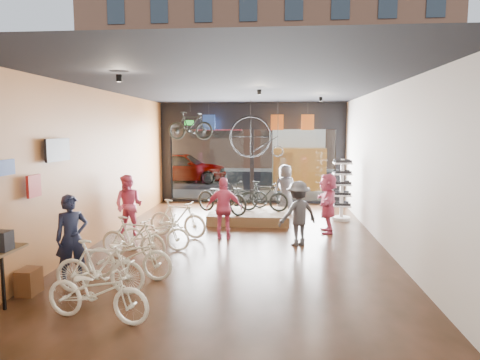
# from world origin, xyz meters

# --- Properties ---
(ground_plane) EXTENTS (7.00, 12.00, 0.04)m
(ground_plane) POSITION_xyz_m (0.00, 0.00, -0.02)
(ground_plane) COLOR black
(ground_plane) RESTS_ON ground
(ceiling) EXTENTS (7.00, 12.00, 0.04)m
(ceiling) POSITION_xyz_m (0.00, 0.00, 3.82)
(ceiling) COLOR black
(ceiling) RESTS_ON ground
(wall_left) EXTENTS (0.04, 12.00, 3.80)m
(wall_left) POSITION_xyz_m (-3.52, 0.00, 1.90)
(wall_left) COLOR #B0632E
(wall_left) RESTS_ON ground
(wall_right) EXTENTS (0.04, 12.00, 3.80)m
(wall_right) POSITION_xyz_m (3.52, 0.00, 1.90)
(wall_right) COLOR beige
(wall_right) RESTS_ON ground
(wall_back) EXTENTS (7.00, 0.04, 3.80)m
(wall_back) POSITION_xyz_m (0.00, -6.02, 1.90)
(wall_back) COLOR beige
(wall_back) RESTS_ON ground
(storefront) EXTENTS (7.00, 0.26, 3.80)m
(storefront) POSITION_xyz_m (0.00, 6.00, 1.90)
(storefront) COLOR black
(storefront) RESTS_ON ground
(exit_sign) EXTENTS (0.35, 0.06, 0.18)m
(exit_sign) POSITION_xyz_m (-2.40, 5.88, 3.05)
(exit_sign) COLOR #198C26
(exit_sign) RESTS_ON storefront
(street_road) EXTENTS (30.00, 18.00, 0.02)m
(street_road) POSITION_xyz_m (0.00, 15.00, -0.01)
(street_road) COLOR black
(street_road) RESTS_ON ground
(sidewalk_near) EXTENTS (30.00, 2.40, 0.12)m
(sidewalk_near) POSITION_xyz_m (0.00, 7.20, 0.06)
(sidewalk_near) COLOR slate
(sidewalk_near) RESTS_ON ground
(sidewalk_far) EXTENTS (30.00, 2.00, 0.12)m
(sidewalk_far) POSITION_xyz_m (0.00, 19.00, 0.06)
(sidewalk_far) COLOR slate
(sidewalk_far) RESTS_ON ground
(opposite_building) EXTENTS (26.00, 5.00, 14.00)m
(opposite_building) POSITION_xyz_m (0.00, 21.50, 7.00)
(opposite_building) COLOR brown
(opposite_building) RESTS_ON ground
(street_car) EXTENTS (4.76, 1.91, 1.62)m
(street_car) POSITION_xyz_m (-4.08, 12.00, 0.81)
(street_car) COLOR gray
(street_car) RESTS_ON street_road
(box_truck) EXTENTS (2.41, 7.22, 2.85)m
(box_truck) POSITION_xyz_m (1.95, 11.00, 1.42)
(box_truck) COLOR silver
(box_truck) RESTS_ON street_road
(floor_bike_0) EXTENTS (1.76, 0.89, 0.88)m
(floor_bike_0) POSITION_xyz_m (-1.68, -4.48, 0.44)
(floor_bike_0) COLOR white
(floor_bike_0) RESTS_ON ground_plane
(floor_bike_1) EXTENTS (1.58, 0.46, 0.95)m
(floor_bike_1) POSITION_xyz_m (-2.07, -3.49, 0.47)
(floor_bike_1) COLOR white
(floor_bike_1) RESTS_ON ground_plane
(floor_bike_2) EXTENTS (1.75, 0.72, 0.90)m
(floor_bike_2) POSITION_xyz_m (-1.83, -2.72, 0.45)
(floor_bike_2) COLOR white
(floor_bike_2) RESTS_ON ground_plane
(floor_bike_3) EXTENTS (1.60, 0.74, 0.93)m
(floor_bike_3) POSITION_xyz_m (-2.17, -1.48, 0.46)
(floor_bike_3) COLOR white
(floor_bike_3) RESTS_ON ground_plane
(floor_bike_4) EXTENTS (1.62, 0.60, 0.84)m
(floor_bike_4) POSITION_xyz_m (-1.86, -0.83, 0.42)
(floor_bike_4) COLOR white
(floor_bike_4) RESTS_ON ground_plane
(floor_bike_5) EXTENTS (1.70, 0.89, 0.99)m
(floor_bike_5) POSITION_xyz_m (-1.64, 0.46, 0.49)
(floor_bike_5) COLOR white
(floor_bike_5) RESTS_ON ground_plane
(display_platform) EXTENTS (2.40, 1.80, 0.30)m
(display_platform) POSITION_xyz_m (0.11, 2.56, 0.15)
(display_platform) COLOR brown
(display_platform) RESTS_ON ground_plane
(display_bike_left) EXTENTS (1.94, 1.59, 0.99)m
(display_bike_left) POSITION_xyz_m (-0.69, 2.20, 0.80)
(display_bike_left) COLOR black
(display_bike_left) RESTS_ON display_platform
(display_bike_mid) EXTENTS (1.59, 0.64, 0.93)m
(display_bike_mid) POSITION_xyz_m (0.54, 2.61, 0.76)
(display_bike_mid) COLOR black
(display_bike_mid) RESTS_ON display_platform
(display_bike_right) EXTENTS (1.66, 0.84, 0.83)m
(display_bike_right) POSITION_xyz_m (-0.11, 3.26, 0.72)
(display_bike_right) COLOR black
(display_bike_right) RESTS_ON display_platform
(customer_0) EXTENTS (0.70, 0.66, 1.62)m
(customer_0) POSITION_xyz_m (-2.84, -2.89, 0.81)
(customer_0) COLOR #161C33
(customer_0) RESTS_ON ground_plane
(customer_1) EXTENTS (0.87, 0.73, 1.62)m
(customer_1) POSITION_xyz_m (-2.94, 0.48, 0.81)
(customer_1) COLOR #CC4C72
(customer_1) RESTS_ON ground_plane
(customer_2) EXTENTS (0.94, 0.41, 1.59)m
(customer_2) POSITION_xyz_m (-0.40, 0.39, 0.79)
(customer_2) COLOR #CC4C72
(customer_2) RESTS_ON ground_plane
(customer_3) EXTENTS (1.17, 1.01, 1.57)m
(customer_3) POSITION_xyz_m (1.46, -0.10, 0.78)
(customer_3) COLOR #3F3F44
(customer_3) RESTS_ON ground_plane
(customer_4) EXTENTS (0.94, 0.80, 1.63)m
(customer_4) POSITION_xyz_m (1.23, 4.00, 0.82)
(customer_4) COLOR #3F3F44
(customer_4) RESTS_ON ground_plane
(customer_5) EXTENTS (0.55, 1.53, 1.62)m
(customer_5) POSITION_xyz_m (2.32, 1.31, 0.81)
(customer_5) COLOR #CC4C72
(customer_5) RESTS_ON ground_plane
(sunglasses_rack) EXTENTS (0.65, 0.58, 1.90)m
(sunglasses_rack) POSITION_xyz_m (2.95, 2.96, 0.95)
(sunglasses_rack) COLOR white
(sunglasses_rack) RESTS_ON ground_plane
(wall_merch) EXTENTS (0.40, 2.40, 2.60)m
(wall_merch) POSITION_xyz_m (-3.38, -3.50, 1.30)
(wall_merch) COLOR navy
(wall_merch) RESTS_ON wall_left
(penny_farthing) EXTENTS (1.77, 0.06, 1.42)m
(penny_farthing) POSITION_xyz_m (0.33, 4.38, 2.50)
(penny_farthing) COLOR black
(penny_farthing) RESTS_ON ceiling
(hung_bike) EXTENTS (1.62, 0.64, 0.95)m
(hung_bike) POSITION_xyz_m (-2.02, 4.20, 2.93)
(hung_bike) COLOR black
(hung_bike) RESTS_ON ceiling
(jersey_left) EXTENTS (0.45, 0.03, 0.55)m
(jersey_left) POSITION_xyz_m (-1.53, 5.20, 3.05)
(jersey_left) COLOR #1E3F99
(jersey_left) RESTS_ON ceiling
(jersey_mid) EXTENTS (0.45, 0.03, 0.55)m
(jersey_mid) POSITION_xyz_m (0.94, 5.20, 3.05)
(jersey_mid) COLOR #CC5919
(jersey_mid) RESTS_ON ceiling
(jersey_right) EXTENTS (0.45, 0.03, 0.55)m
(jersey_right) POSITION_xyz_m (2.03, 5.20, 3.05)
(jersey_right) COLOR #CC5919
(jersey_right) RESTS_ON ceiling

